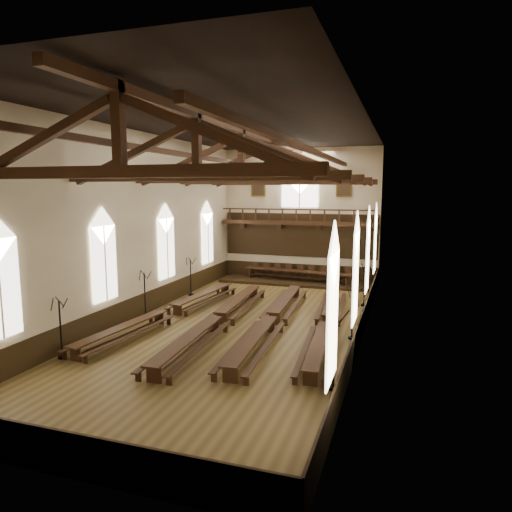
{
  "coord_description": "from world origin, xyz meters",
  "views": [
    {
      "loc": [
        7.68,
        -21.19,
        6.9
      ],
      "look_at": [
        0.25,
        1.5,
        3.42
      ],
      "focal_mm": 32.0,
      "sensor_mm": 36.0,
      "label": 1
    }
  ],
  "objects_px": {
    "dais": "(297,282)",
    "high_table": "(297,272)",
    "refectory_row_a": "(169,311)",
    "refectory_row_d": "(326,322)",
    "candelabrum_left_near": "(61,340)",
    "candelabrum_left_mid": "(145,303)",
    "candelabrum_right_near": "(334,365)",
    "candelabrum_right_mid": "(352,323)",
    "candelabrum_right_far": "(364,293)",
    "refectory_row_b": "(217,318)",
    "refectory_row_c": "(271,318)",
    "candelabrum_left_far": "(191,284)"
  },
  "relations": [
    {
      "from": "candelabrum_right_near",
      "to": "candelabrum_left_near",
      "type": "bearing_deg",
      "value": -177.39
    },
    {
      "from": "refectory_row_c",
      "to": "candelabrum_right_far",
      "type": "xyz_separation_m",
      "value": [
        4.03,
        6.03,
        0.25
      ]
    },
    {
      "from": "refectory_row_d",
      "to": "dais",
      "type": "height_order",
      "value": "refectory_row_d"
    },
    {
      "from": "refectory_row_a",
      "to": "candelabrum_right_far",
      "type": "xyz_separation_m",
      "value": [
        9.67,
        6.23,
        0.29
      ]
    },
    {
      "from": "candelabrum_left_mid",
      "to": "candelabrum_right_mid",
      "type": "xyz_separation_m",
      "value": [
        11.1,
        -0.18,
        -0.03
      ]
    },
    {
      "from": "candelabrum_left_mid",
      "to": "candelabrum_right_mid",
      "type": "relative_size",
      "value": 1.04
    },
    {
      "from": "refectory_row_d",
      "to": "candelabrum_right_near",
      "type": "bearing_deg",
      "value": -78.25
    },
    {
      "from": "refectory_row_c",
      "to": "refectory_row_d",
      "type": "height_order",
      "value": "refectory_row_c"
    },
    {
      "from": "refectory_row_b",
      "to": "refectory_row_a",
      "type": "bearing_deg",
      "value": 168.5
    },
    {
      "from": "refectory_row_c",
      "to": "candelabrum_right_mid",
      "type": "distance_m",
      "value": 4.06
    },
    {
      "from": "dais",
      "to": "refectory_row_d",
      "type": "bearing_deg",
      "value": -70.03
    },
    {
      "from": "refectory_row_a",
      "to": "refectory_row_b",
      "type": "relative_size",
      "value": 0.97
    },
    {
      "from": "high_table",
      "to": "candelabrum_right_far",
      "type": "height_order",
      "value": "candelabrum_right_far"
    },
    {
      "from": "refectory_row_c",
      "to": "high_table",
      "type": "distance_m",
      "value": 11.39
    },
    {
      "from": "dais",
      "to": "candelabrum_left_near",
      "type": "distance_m",
      "value": 18.86
    },
    {
      "from": "refectory_row_a",
      "to": "refectory_row_d",
      "type": "xyz_separation_m",
      "value": [
        8.32,
        0.59,
        -0.01
      ]
    },
    {
      "from": "refectory_row_c",
      "to": "candelabrum_left_far",
      "type": "bearing_deg",
      "value": 142.97
    },
    {
      "from": "refectory_row_a",
      "to": "dais",
      "type": "height_order",
      "value": "refectory_row_a"
    },
    {
      "from": "candelabrum_left_near",
      "to": "candelabrum_right_near",
      "type": "bearing_deg",
      "value": 2.61
    },
    {
      "from": "refectory_row_a",
      "to": "refectory_row_c",
      "type": "relative_size",
      "value": 0.97
    },
    {
      "from": "candelabrum_left_near",
      "to": "candelabrum_right_mid",
      "type": "relative_size",
      "value": 1.04
    },
    {
      "from": "refectory_row_b",
      "to": "dais",
      "type": "height_order",
      "value": "refectory_row_b"
    },
    {
      "from": "candelabrum_left_near",
      "to": "candelabrum_right_mid",
      "type": "bearing_deg",
      "value": 29.24
    },
    {
      "from": "high_table",
      "to": "refectory_row_a",
      "type": "bearing_deg",
      "value": -110.69
    },
    {
      "from": "candelabrum_right_near",
      "to": "candelabrum_right_mid",
      "type": "relative_size",
      "value": 1.17
    },
    {
      "from": "candelabrum_left_near",
      "to": "candelabrum_right_mid",
      "type": "distance_m",
      "value": 12.72
    },
    {
      "from": "candelabrum_right_near",
      "to": "candelabrum_right_mid",
      "type": "xyz_separation_m",
      "value": [
        0.0,
        5.71,
        -0.13
      ]
    },
    {
      "from": "dais",
      "to": "refectory_row_a",
      "type": "bearing_deg",
      "value": -110.69
    },
    {
      "from": "refectory_row_a",
      "to": "high_table",
      "type": "distance_m",
      "value": 12.31
    },
    {
      "from": "refectory_row_b",
      "to": "refectory_row_d",
      "type": "relative_size",
      "value": 1.05
    },
    {
      "from": "candelabrum_right_far",
      "to": "dais",
      "type": "bearing_deg",
      "value": 135.2
    },
    {
      "from": "candelabrum_left_mid",
      "to": "candelabrum_right_near",
      "type": "distance_m",
      "value": 12.57
    },
    {
      "from": "refectory_row_d",
      "to": "candelabrum_left_mid",
      "type": "xyz_separation_m",
      "value": [
        -9.75,
        -0.62,
        0.31
      ]
    },
    {
      "from": "candelabrum_left_mid",
      "to": "candelabrum_right_far",
      "type": "xyz_separation_m",
      "value": [
        11.1,
        6.26,
        -0.01
      ]
    },
    {
      "from": "dais",
      "to": "candelabrum_right_near",
      "type": "xyz_separation_m",
      "value": [
        5.32,
        -17.43,
        0.78
      ]
    },
    {
      "from": "refectory_row_b",
      "to": "candelabrum_right_near",
      "type": "height_order",
      "value": "candelabrum_right_near"
    },
    {
      "from": "dais",
      "to": "high_table",
      "type": "height_order",
      "value": "high_table"
    },
    {
      "from": "candelabrum_left_near",
      "to": "candelabrum_right_mid",
      "type": "xyz_separation_m",
      "value": [
        11.1,
        6.21,
        -0.03
      ]
    },
    {
      "from": "dais",
      "to": "high_table",
      "type": "distance_m",
      "value": 0.75
    },
    {
      "from": "dais",
      "to": "high_table",
      "type": "bearing_deg",
      "value": 180.0
    },
    {
      "from": "refectory_row_b",
      "to": "dais",
      "type": "xyz_separation_m",
      "value": [
        1.29,
        12.14,
        -0.43
      ]
    },
    {
      "from": "candelabrum_left_mid",
      "to": "refectory_row_b",
      "type": "bearing_deg",
      "value": -7.56
    },
    {
      "from": "refectory_row_d",
      "to": "dais",
      "type": "distance_m",
      "value": 11.63
    },
    {
      "from": "dais",
      "to": "candelabrum_left_mid",
      "type": "xyz_separation_m",
      "value": [
        -5.78,
        -11.54,
        0.69
      ]
    },
    {
      "from": "refectory_row_a",
      "to": "refectory_row_c",
      "type": "height_order",
      "value": "refectory_row_c"
    },
    {
      "from": "candelabrum_left_far",
      "to": "high_table",
      "type": "bearing_deg",
      "value": 46.01
    },
    {
      "from": "high_table",
      "to": "candelabrum_left_mid",
      "type": "bearing_deg",
      "value": -116.59
    },
    {
      "from": "candelabrum_left_mid",
      "to": "refectory_row_d",
      "type": "bearing_deg",
      "value": 3.61
    },
    {
      "from": "dais",
      "to": "candelabrum_left_mid",
      "type": "height_order",
      "value": "candelabrum_left_mid"
    },
    {
      "from": "refectory_row_c",
      "to": "candelabrum_right_mid",
      "type": "bearing_deg",
      "value": -5.81
    }
  ]
}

